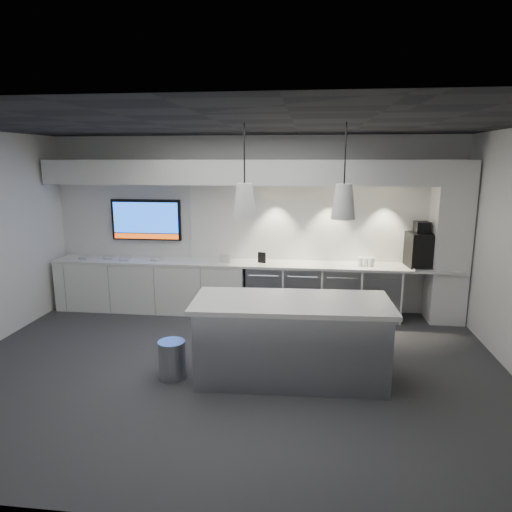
# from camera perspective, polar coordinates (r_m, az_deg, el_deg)

# --- Properties ---
(floor) EXTENTS (7.00, 7.00, 0.00)m
(floor) POSITION_cam_1_polar(r_m,az_deg,el_deg) (5.97, -3.43, -13.94)
(floor) COLOR #323234
(floor) RESTS_ON ground
(ceiling) EXTENTS (7.00, 7.00, 0.00)m
(ceiling) POSITION_cam_1_polar(r_m,az_deg,el_deg) (5.38, -3.84, 16.14)
(ceiling) COLOR black
(ceiling) RESTS_ON wall_back
(wall_back) EXTENTS (7.00, 0.00, 7.00)m
(wall_back) POSITION_cam_1_polar(r_m,az_deg,el_deg) (7.92, -0.37, 3.96)
(wall_back) COLOR silver
(wall_back) RESTS_ON floor
(wall_front) EXTENTS (7.00, 0.00, 7.00)m
(wall_front) POSITION_cam_1_polar(r_m,az_deg,el_deg) (3.15, -11.91, -8.91)
(wall_front) COLOR silver
(wall_front) RESTS_ON floor
(back_counter) EXTENTS (6.80, 0.65, 0.04)m
(back_counter) POSITION_cam_1_polar(r_m,az_deg,el_deg) (7.71, -0.66, -0.95)
(back_counter) COLOR silver
(back_counter) RESTS_ON left_base_cabinets
(left_base_cabinets) EXTENTS (3.30, 0.63, 0.86)m
(left_base_cabinets) POSITION_cam_1_polar(r_m,az_deg,el_deg) (8.23, -12.85, -3.65)
(left_base_cabinets) COLOR white
(left_base_cabinets) RESTS_ON floor
(fridge_unit_a) EXTENTS (0.60, 0.61, 0.85)m
(fridge_unit_a) POSITION_cam_1_polar(r_m,az_deg,el_deg) (7.80, 1.17, -4.25)
(fridge_unit_a) COLOR #999BA1
(fridge_unit_a) RESTS_ON floor
(fridge_unit_b) EXTENTS (0.60, 0.61, 0.85)m
(fridge_unit_b) POSITION_cam_1_polar(r_m,az_deg,el_deg) (7.77, 5.82, -4.39)
(fridge_unit_b) COLOR #999BA1
(fridge_unit_b) RESTS_ON floor
(fridge_unit_c) EXTENTS (0.60, 0.61, 0.85)m
(fridge_unit_c) POSITION_cam_1_polar(r_m,az_deg,el_deg) (7.79, 10.47, -4.49)
(fridge_unit_c) COLOR #999BA1
(fridge_unit_c) RESTS_ON floor
(fridge_unit_d) EXTENTS (0.60, 0.61, 0.85)m
(fridge_unit_d) POSITION_cam_1_polar(r_m,az_deg,el_deg) (7.85, 15.07, -4.56)
(fridge_unit_d) COLOR #999BA1
(fridge_unit_d) RESTS_ON floor
(backsplash) EXTENTS (4.60, 0.03, 1.30)m
(backsplash) POSITION_cam_1_polar(r_m,az_deg,el_deg) (7.83, 8.38, 4.11)
(backsplash) COLOR white
(backsplash) RESTS_ON wall_back
(soffit) EXTENTS (6.90, 0.60, 0.40)m
(soffit) POSITION_cam_1_polar(r_m,az_deg,el_deg) (7.54, -0.67, 10.42)
(soffit) COLOR white
(soffit) RESTS_ON wall_back
(column) EXTENTS (0.55, 0.55, 2.60)m
(column) POSITION_cam_1_polar(r_m,az_deg,el_deg) (7.91, 23.01, 1.52)
(column) COLOR white
(column) RESTS_ON floor
(wall_tv) EXTENTS (1.25, 0.07, 0.72)m
(wall_tv) POSITION_cam_1_polar(r_m,az_deg,el_deg) (8.31, -13.57, 4.42)
(wall_tv) COLOR black
(wall_tv) RESTS_ON wall_back
(island) EXTENTS (2.37, 1.09, 0.99)m
(island) POSITION_cam_1_polar(r_m,az_deg,el_deg) (5.56, 4.40, -10.35)
(island) COLOR #999BA1
(island) RESTS_ON floor
(bin) EXTENTS (0.39, 0.39, 0.46)m
(bin) POSITION_cam_1_polar(r_m,az_deg,el_deg) (5.76, -10.45, -12.60)
(bin) COLOR #999BA1
(bin) RESTS_ON floor
(coffee_machine) EXTENTS (0.45, 0.61, 0.74)m
(coffee_machine) POSITION_cam_1_polar(r_m,az_deg,el_deg) (7.82, 19.87, 0.92)
(coffee_machine) COLOR black
(coffee_machine) RESTS_ON back_counter
(sign_black) EXTENTS (0.14, 0.07, 0.18)m
(sign_black) POSITION_cam_1_polar(r_m,az_deg,el_deg) (7.66, 0.74, -0.19)
(sign_black) COLOR black
(sign_black) RESTS_ON back_counter
(sign_white) EXTENTS (0.18, 0.05, 0.14)m
(sign_white) POSITION_cam_1_polar(r_m,az_deg,el_deg) (7.67, -3.93, -0.36)
(sign_white) COLOR silver
(sign_white) RESTS_ON back_counter
(cup_cluster) EXTENTS (0.26, 0.17, 0.14)m
(cup_cluster) POSITION_cam_1_polar(r_m,az_deg,el_deg) (7.66, 13.59, -0.69)
(cup_cluster) COLOR white
(cup_cluster) RESTS_ON back_counter
(tray_a) EXTENTS (0.18, 0.18, 0.02)m
(tray_a) POSITION_cam_1_polar(r_m,az_deg,el_deg) (8.53, -20.58, -0.24)
(tray_a) COLOR #B4B4B4
(tray_a) RESTS_ON back_counter
(tray_b) EXTENTS (0.17, 0.17, 0.02)m
(tray_b) POSITION_cam_1_polar(r_m,az_deg,el_deg) (8.39, -17.82, -0.24)
(tray_b) COLOR #B4B4B4
(tray_b) RESTS_ON back_counter
(tray_c) EXTENTS (0.17, 0.17, 0.02)m
(tray_c) POSITION_cam_1_polar(r_m,az_deg,el_deg) (8.20, -16.09, -0.40)
(tray_c) COLOR #B4B4B4
(tray_c) RESTS_ON back_counter
(tray_d) EXTENTS (0.21, 0.21, 0.02)m
(tray_d) POSITION_cam_1_polar(r_m,az_deg,el_deg) (8.03, -12.29, -0.46)
(tray_d) COLOR #B4B4B4
(tray_d) RESTS_ON back_counter
(pendant_left) EXTENTS (0.27, 0.27, 1.09)m
(pendant_left) POSITION_cam_1_polar(r_m,az_deg,el_deg) (5.21, -1.44, 6.99)
(pendant_left) COLOR white
(pendant_left) RESTS_ON ceiling
(pendant_right) EXTENTS (0.27, 0.27, 1.09)m
(pendant_right) POSITION_cam_1_polar(r_m,az_deg,el_deg) (5.17, 10.88, 6.74)
(pendant_right) COLOR white
(pendant_right) RESTS_ON ceiling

